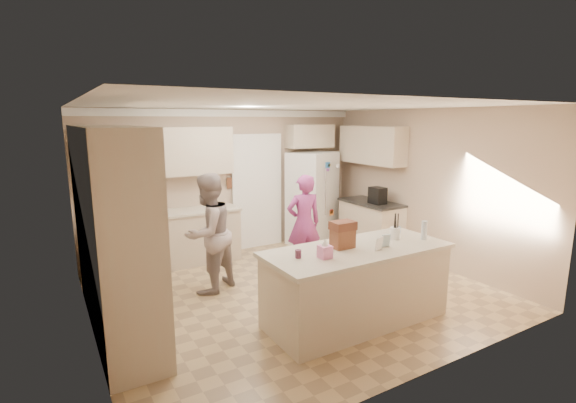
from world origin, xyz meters
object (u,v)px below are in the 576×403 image
teen_boy (209,233)px  refrigerator (312,198)px  coffee_maker (377,196)px  dollhouse_body (343,239)px  tissue_box (325,252)px  teen_girl (304,223)px  utensil_crock (395,233)px  island_base (356,286)px

teen_boy → refrigerator: bearing=177.9°
coffee_maker → dollhouse_body: 2.84m
dollhouse_body → teen_boy: 1.99m
tissue_box → teen_girl: 2.14m
refrigerator → teen_boy: bearing=-178.0°
tissue_box → teen_boy: 2.00m
coffee_maker → teen_girl: 1.67m
utensil_crock → coffee_maker: bearing=52.9°
coffee_maker → dollhouse_body: coffee_maker is taller
utensil_crock → teen_boy: bearing=137.0°
coffee_maker → teen_girl: bearing=-176.5°
island_base → dollhouse_body: dollhouse_body is taller
island_base → dollhouse_body: 0.62m
tissue_box → teen_boy: (-0.65, 1.88, -0.15)m
utensil_crock → teen_girl: bearing=98.0°
coffee_maker → teen_boy: 3.26m
dollhouse_body → teen_boy: teen_boy is taller
teen_boy → island_base: bearing=95.7°
refrigerator → utensil_crock: (-0.77, -3.02, 0.10)m
refrigerator → utensil_crock: size_ratio=12.00×
dollhouse_body → teen_boy: bearing=122.1°
tissue_box → teen_girl: teen_girl is taller
island_base → teen_girl: size_ratio=1.40×
dollhouse_body → teen_girl: 1.80m
refrigerator → teen_girl: size_ratio=1.14×
island_base → utensil_crock: utensil_crock is taller
refrigerator → teen_boy: 2.93m
utensil_crock → teen_boy: size_ratio=0.09×
refrigerator → dollhouse_body: 3.37m
tissue_box → coffee_maker: bearing=37.6°
dollhouse_body → teen_boy: (-1.05, 1.68, -0.19)m
refrigerator → island_base: size_ratio=0.82×
refrigerator → utensil_crock: 3.12m
refrigerator → teen_girl: bearing=-152.9°
utensil_crock → tissue_box: 1.21m
island_base → teen_boy: bearing=124.1°
refrigerator → dollhouse_body: refrigerator is taller
refrigerator → teen_boy: refrigerator is taller
coffee_maker → teen_boy: bearing=-177.9°
teen_boy → teen_girl: (1.61, 0.02, -0.06)m
utensil_crock → tissue_box: (-1.20, -0.15, -0.00)m
utensil_crock → refrigerator: bearing=75.7°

